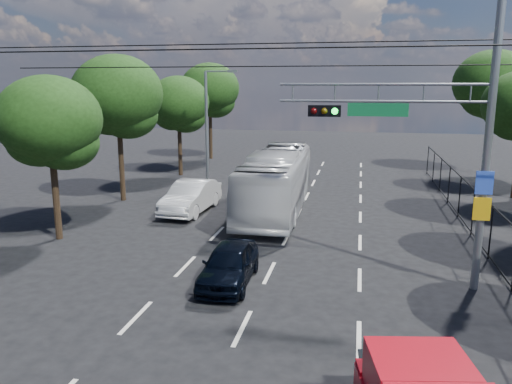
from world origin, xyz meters
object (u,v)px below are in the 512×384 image
(navy_hatchback, at_px, (229,264))
(white_van, at_px, (191,197))
(white_bus, at_px, (276,181))
(signal_mast, at_px, (446,119))

(navy_hatchback, distance_m, white_van, 9.38)
(white_bus, xyz_separation_m, white_van, (-4.11, -1.15, -0.74))
(signal_mast, height_order, navy_hatchback, signal_mast)
(white_bus, bearing_deg, navy_hatchback, -91.17)
(signal_mast, relative_size, white_van, 2.02)
(navy_hatchback, relative_size, white_bus, 0.34)
(white_van, bearing_deg, navy_hatchback, -60.35)
(signal_mast, xyz_separation_m, white_van, (-10.57, 7.30, -4.47))
(signal_mast, distance_m, navy_hatchback, 7.96)
(signal_mast, relative_size, white_bus, 0.87)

